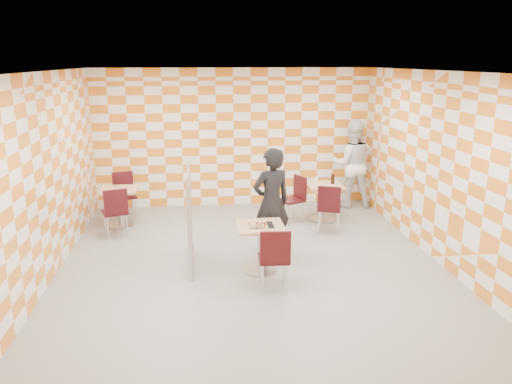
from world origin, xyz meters
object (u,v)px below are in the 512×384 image
Objects in this scene: empty_table at (119,201)px; soda_bottle at (333,179)px; second_table at (324,196)px; man_white at (352,164)px; main_table at (261,240)px; chair_empty_far at (124,191)px; partition at (190,217)px; chair_empty_near at (115,209)px; sport_bottle at (317,179)px; chair_second_side at (295,195)px; chair_main_front at (275,255)px; chair_second_front at (329,205)px; man_dark at (271,203)px.

empty_table is 4.23m from soda_bottle.
man_white is (0.84, 0.95, 0.45)m from second_table.
main_table is at bearing -45.39° from empty_table.
chair_empty_far is 4.02× the size of soda_bottle.
partition is 6.74× the size of soda_bottle.
sport_bottle is at bearing 9.05° from chair_empty_near.
empty_table is at bearing 178.24° from chair_second_side.
empty_table is 4.97m from man_white.
chair_empty_far is at bearing 123.70° from chair_main_front.
chair_empty_near is at bearing 176.58° from chair_second_front.
sport_bottle is at bearing 66.97° from chair_main_front.
main_table is at bearing -21.32° from partition.
chair_main_front is 3.44m from sport_bottle.
man_white is (4.86, 1.45, 0.41)m from chair_empty_near.
man_dark reaches higher than chair_second_side.
soda_bottle is at bearing 53.59° from main_table.
partition is 3.45m from soda_bottle.
chair_main_front is 3.58m from chair_empty_near.
partition is at bearing -155.05° from chair_second_front.
chair_empty_far is 3.04m from partition.
second_table is at bearing -10.79° from chair_empty_far.
empty_table is 2.50m from partition.
chair_empty_far is 3.95m from sport_bottle.
main_table is 0.81× the size of chair_second_side.
chair_empty_far is 0.60× the size of partition.
man_dark is (-0.75, -1.75, 0.36)m from chair_second_side.
partition reaches higher than main_table.
main_table is at bearing 48.02° from man_dark.
partition reaches higher than chair_empty_far.
chair_empty_far is at bearing 170.25° from soda_bottle.
soda_bottle reaches higher than chair_second_side.
second_table is at bearing 55.73° from man_white.
second_table is at bearing -1.88° from empty_table.
partition is (-1.17, 1.11, 0.25)m from chair_main_front.
chair_main_front is 1.38m from man_dark.
chair_empty_near is at bearing -170.95° from sport_bottle.
empty_table is 4.08m from chair_main_front.
empty_table is 0.81× the size of chair_main_front.
chair_empty_near is 5.09m from man_white.
chair_empty_near is (-4.01, -0.51, 0.04)m from second_table.
chair_main_front is at bearing -115.96° from second_table.
chair_empty_far is at bearing 89.21° from empty_table.
main_table is at bearing -51.96° from chair_empty_far.
chair_second_front is 2.83m from partition.
man_white is at bearing 32.84° from chair_second_side.
man_dark is (-1.24, -0.98, 0.36)m from chair_second_front.
partition is at bearing -143.95° from second_table.
main_table is at bearing -37.19° from chair_empty_near.
chair_main_front is at bearing -121.06° from chair_second_front.
sport_bottle is at bearing -142.81° from man_dark.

